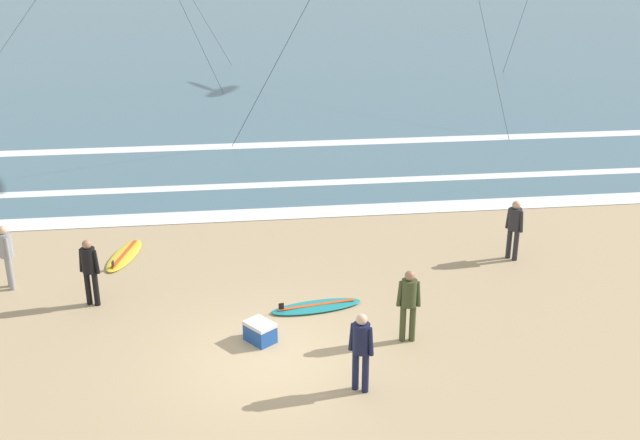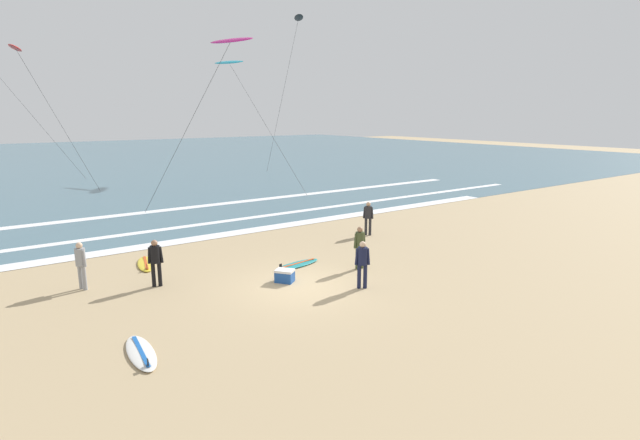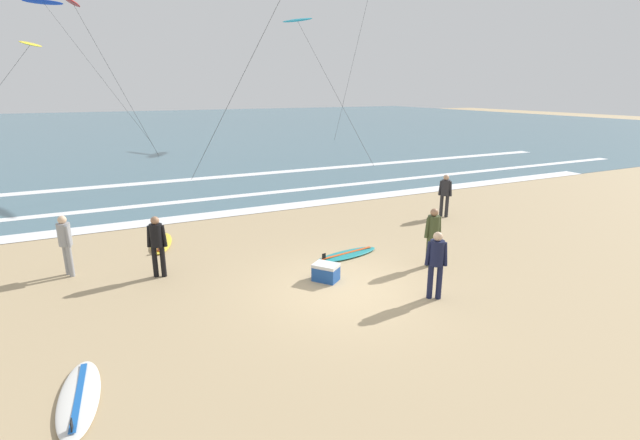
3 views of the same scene
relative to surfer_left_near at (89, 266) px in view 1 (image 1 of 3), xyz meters
The scene contains 13 objects.
ground_plane 4.95m from the surfer_left_near, 35.94° to the right, with size 160.00×160.00×0.00m, color tan.
ocean_surface 50.04m from the surfer_left_near, 85.50° to the left, with size 140.00×90.00×0.01m, color #476B7A.
wave_foam_shoreline 6.72m from the surfer_left_near, 52.50° to the left, with size 38.68×0.99×0.01m, color white.
wave_foam_mid_break 8.42m from the surfer_left_near, 72.91° to the left, with size 55.60×0.58×0.01m, color white.
wave_foam_outer_break 13.16m from the surfer_left_near, 78.89° to the left, with size 51.73×0.82×0.01m, color white.
surfer_left_near is the anchor object (origin of this frame).
surfer_background_far 10.47m from the surfer_left_near, ahead, with size 0.38×0.45×1.60m.
surfer_right_near 6.85m from the surfer_left_near, 36.98° to the right, with size 0.47×0.36×1.60m.
surfer_left_far 2.35m from the surfer_left_near, 151.84° to the left, with size 0.32×0.50×1.60m.
surfer_foreground_main 7.18m from the surfer_left_near, 19.94° to the right, with size 0.52×0.32×1.60m.
surfboard_foreground_flat 2.80m from the surfer_left_near, 81.63° to the left, with size 1.06×2.18×0.25m.
surfboard_near_water 5.18m from the surfer_left_near, ahead, with size 2.17×0.94×0.25m.
cooler_box 4.33m from the surfer_left_near, 29.61° to the right, with size 0.73×0.76×0.44m.
Camera 1 is at (-0.67, -13.09, 8.11)m, focal length 42.49 mm.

